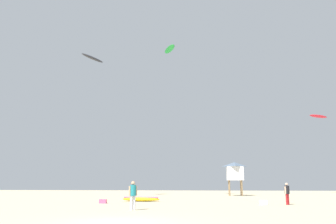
% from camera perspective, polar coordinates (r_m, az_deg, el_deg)
% --- Properties ---
extents(ground_plane, '(120.00, 120.00, 0.00)m').
position_cam_1_polar(ground_plane, '(15.59, -8.00, -17.23)').
color(ground_plane, beige).
extents(person_foreground, '(0.45, 0.42, 1.71)m').
position_cam_1_polar(person_foreground, '(21.89, -5.70, -12.94)').
color(person_foreground, silver).
rests_on(person_foreground, ground).
extents(person_midground, '(0.40, 0.42, 1.61)m').
position_cam_1_polar(person_midground, '(28.42, 18.71, -12.15)').
color(person_midground, '#B21E23').
rests_on(person_midground, ground).
extents(kite_grounded_near, '(3.47, 1.36, 0.42)m').
position_cam_1_polar(kite_grounded_near, '(31.88, -4.41, -13.89)').
color(kite_grounded_near, yellow).
rests_on(kite_grounded_near, ground).
extents(lifeguard_tower, '(2.30, 2.30, 4.15)m').
position_cam_1_polar(lifeguard_tower, '(45.66, 10.75, -9.36)').
color(lifeguard_tower, '#8C704C').
rests_on(lifeguard_tower, ground).
extents(cooler_box, '(0.56, 0.36, 0.32)m').
position_cam_1_polar(cooler_box, '(29.32, -10.49, -14.03)').
color(cooler_box, '#E5598C').
rests_on(cooler_box, ground).
extents(gear_bag, '(0.56, 0.36, 0.32)m').
position_cam_1_polar(gear_bag, '(28.25, 15.16, -13.94)').
color(gear_bag, white).
rests_on(gear_bag, ground).
extents(kite_aloft_1, '(1.96, 3.15, 0.32)m').
position_cam_1_polar(kite_aloft_1, '(44.20, 0.26, 10.15)').
color(kite_aloft_1, green).
extents(kite_aloft_2, '(3.86, 3.26, 0.43)m').
position_cam_1_polar(kite_aloft_2, '(60.38, 23.17, -0.64)').
color(kite_aloft_2, red).
extents(kite_aloft_4, '(2.50, 3.70, 0.77)m').
position_cam_1_polar(kite_aloft_4, '(44.49, -12.12, 8.53)').
color(kite_aloft_4, '#2D2D33').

